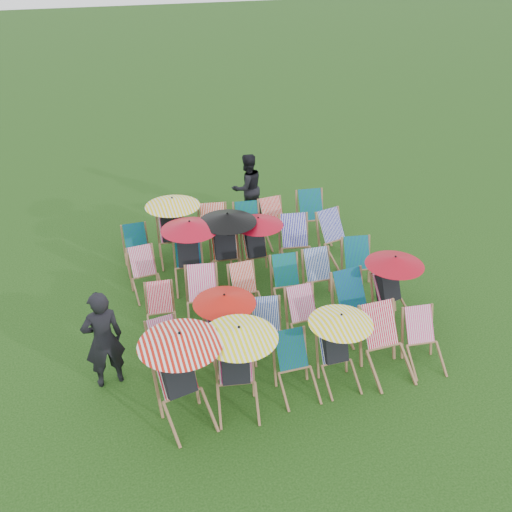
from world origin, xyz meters
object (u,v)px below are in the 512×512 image
object	(u,v)px
deckchair_0	(182,376)
deckchair_29	(314,218)
person_left	(103,339)
person_rear	(247,188)
deckchair_5	(425,342)

from	to	relation	value
deckchair_0	deckchair_29	xyz separation A→B (m)	(4.02, 4.44, -0.23)
deckchair_29	person_left	world-z (taller)	person_left
deckchair_29	person_rear	distance (m)	1.83
deckchair_0	person_left	distance (m)	1.46
deckchair_5	person_rear	world-z (taller)	person_rear
deckchair_0	deckchair_29	size ratio (longest dim) A/B	1.37
deckchair_5	deckchair_29	world-z (taller)	deckchair_29
deckchair_0	person_left	bearing A→B (deg)	120.72
person_left	person_rear	distance (m)	6.14
deckchair_0	deckchair_5	distance (m)	3.92
person_rear	deckchair_29	bearing A→B (deg)	114.88
deckchair_0	person_left	xyz separation A→B (m)	(-0.96, 1.09, 0.09)
deckchair_0	deckchair_5	size ratio (longest dim) A/B	1.61
person_rear	deckchair_5	bearing A→B (deg)	86.24
person_rear	deckchair_0	bearing A→B (deg)	50.35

